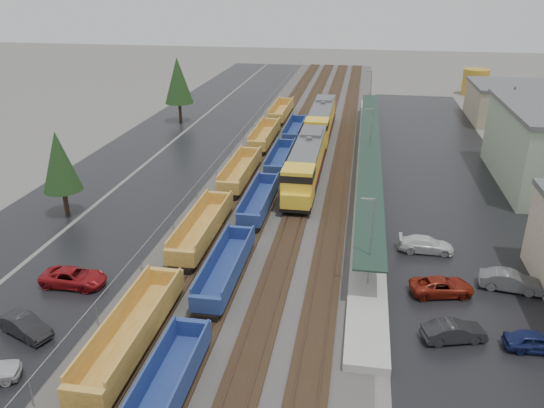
{
  "coord_description": "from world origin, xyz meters",
  "views": [
    {
      "loc": [
        8.12,
        -17.04,
        22.95
      ],
      "look_at": [
        -0.2,
        31.58,
        2.0
      ],
      "focal_mm": 35.0,
      "sensor_mm": 36.0,
      "label": 1
    }
  ],
  "objects_px": {
    "storage_tank": "(475,82)",
    "parked_car_east_a": "(454,332)",
    "parked_car_east_b": "(442,287)",
    "well_string_yellow": "(224,197)",
    "locomotive_lead": "(306,164)",
    "locomotive_trail": "(321,121)",
    "well_string_blue": "(245,230)",
    "parked_car_east_d": "(535,342)",
    "parked_car_east_e": "(510,281)",
    "parked_car_west_b": "(25,326)",
    "parked_car_west_c": "(74,277)",
    "parked_car_east_c": "(426,245)"
  },
  "relations": [
    {
      "from": "well_string_yellow",
      "to": "parked_car_east_d",
      "type": "height_order",
      "value": "well_string_yellow"
    },
    {
      "from": "well_string_yellow",
      "to": "parked_car_east_d",
      "type": "relative_size",
      "value": 23.71
    },
    {
      "from": "storage_tank",
      "to": "parked_car_east_a",
      "type": "xyz_separation_m",
      "value": [
        -16.37,
        -88.7,
        -1.99
      ]
    },
    {
      "from": "well_string_yellow",
      "to": "parked_car_east_a",
      "type": "xyz_separation_m",
      "value": [
        21.37,
        -20.05,
        -0.47
      ]
    },
    {
      "from": "well_string_yellow",
      "to": "parked_car_west_b",
      "type": "bearing_deg",
      "value": -108.2
    },
    {
      "from": "locomotive_lead",
      "to": "parked_car_west_b",
      "type": "height_order",
      "value": "locomotive_lead"
    },
    {
      "from": "well_string_yellow",
      "to": "locomotive_trail",
      "type": "bearing_deg",
      "value": 74.66
    },
    {
      "from": "parked_car_west_b",
      "to": "parked_car_east_d",
      "type": "distance_m",
      "value": 34.86
    },
    {
      "from": "locomotive_trail",
      "to": "parked_car_east_b",
      "type": "relative_size",
      "value": 4.46
    },
    {
      "from": "storage_tank",
      "to": "well_string_blue",
      "type": "bearing_deg",
      "value": -113.85
    },
    {
      "from": "well_string_blue",
      "to": "parked_car_east_c",
      "type": "bearing_deg",
      "value": 2.07
    },
    {
      "from": "parked_car_east_e",
      "to": "parked_car_east_d",
      "type": "bearing_deg",
      "value": -172.77
    },
    {
      "from": "storage_tank",
      "to": "parked_car_east_b",
      "type": "relative_size",
      "value": 1.09
    },
    {
      "from": "well_string_yellow",
      "to": "parked_car_east_c",
      "type": "height_order",
      "value": "well_string_yellow"
    },
    {
      "from": "well_string_blue",
      "to": "parked_car_west_c",
      "type": "distance_m",
      "value": 15.72
    },
    {
      "from": "parked_car_west_b",
      "to": "parked_car_east_d",
      "type": "xyz_separation_m",
      "value": [
        34.6,
        4.2,
        -0.03
      ]
    },
    {
      "from": "well_string_yellow",
      "to": "locomotive_lead",
      "type": "bearing_deg",
      "value": 45.57
    },
    {
      "from": "well_string_blue",
      "to": "parked_car_west_b",
      "type": "distance_m",
      "value": 20.65
    },
    {
      "from": "well_string_blue",
      "to": "parked_car_east_d",
      "type": "xyz_separation_m",
      "value": [
        22.57,
        -12.59,
        -0.41
      ]
    },
    {
      "from": "locomotive_lead",
      "to": "well_string_blue",
      "type": "distance_m",
      "value": 16.37
    },
    {
      "from": "well_string_blue",
      "to": "parked_car_east_a",
      "type": "xyz_separation_m",
      "value": [
        17.37,
        -12.41,
        -0.38
      ]
    },
    {
      "from": "parked_car_west_c",
      "to": "parked_car_east_d",
      "type": "distance_m",
      "value": 34.62
    },
    {
      "from": "storage_tank",
      "to": "parked_car_east_a",
      "type": "bearing_deg",
      "value": -100.46
    },
    {
      "from": "parked_car_west_b",
      "to": "locomotive_trail",
      "type": "bearing_deg",
      "value": 5.17
    },
    {
      "from": "locomotive_lead",
      "to": "parked_car_east_b",
      "type": "distance_m",
      "value": 26.03
    },
    {
      "from": "parked_car_west_c",
      "to": "parked_car_east_b",
      "type": "distance_m",
      "value": 29.46
    },
    {
      "from": "well_string_blue",
      "to": "parked_car_east_b",
      "type": "height_order",
      "value": "well_string_blue"
    },
    {
      "from": "well_string_yellow",
      "to": "parked_car_east_e",
      "type": "distance_m",
      "value": 29.53
    },
    {
      "from": "parked_car_east_b",
      "to": "parked_car_east_e",
      "type": "xyz_separation_m",
      "value": [
        5.45,
        1.58,
        0.09
      ]
    },
    {
      "from": "locomotive_lead",
      "to": "well_string_blue",
      "type": "xyz_separation_m",
      "value": [
        -4.0,
        -15.8,
        -1.53
      ]
    },
    {
      "from": "storage_tank",
      "to": "parked_car_west_b",
      "type": "height_order",
      "value": "storage_tank"
    },
    {
      "from": "locomotive_trail",
      "to": "parked_car_east_a",
      "type": "xyz_separation_m",
      "value": [
        13.37,
        -49.21,
        -1.91
      ]
    },
    {
      "from": "locomotive_lead",
      "to": "parked_car_east_a",
      "type": "bearing_deg",
      "value": -64.65
    },
    {
      "from": "well_string_blue",
      "to": "parked_car_east_e",
      "type": "height_order",
      "value": "well_string_blue"
    },
    {
      "from": "parked_car_east_c",
      "to": "parked_car_east_d",
      "type": "bearing_deg",
      "value": -155.81
    },
    {
      "from": "parked_car_east_d",
      "to": "locomotive_trail",
      "type": "bearing_deg",
      "value": 17.78
    },
    {
      "from": "parked_car_east_b",
      "to": "parked_car_east_c",
      "type": "distance_m",
      "value": 7.14
    },
    {
      "from": "well_string_blue",
      "to": "parked_car_east_d",
      "type": "bearing_deg",
      "value": -29.14
    },
    {
      "from": "storage_tank",
      "to": "locomotive_lead",
      "type": "bearing_deg",
      "value": -116.17
    },
    {
      "from": "parked_car_west_b",
      "to": "parked_car_east_e",
      "type": "xyz_separation_m",
      "value": [
        34.75,
        11.85,
        0.06
      ]
    },
    {
      "from": "locomotive_trail",
      "to": "parked_car_east_b",
      "type": "distance_m",
      "value": 45.34
    },
    {
      "from": "parked_car_west_c",
      "to": "parked_car_east_d",
      "type": "height_order",
      "value": "parked_car_west_c"
    },
    {
      "from": "parked_car_east_c",
      "to": "parked_car_east_d",
      "type": "distance_m",
      "value": 14.44
    },
    {
      "from": "locomotive_trail",
      "to": "well_string_yellow",
      "type": "xyz_separation_m",
      "value": [
        -8.0,
        -29.16,
        -1.44
      ]
    },
    {
      "from": "parked_car_east_b",
      "to": "parked_car_east_e",
      "type": "bearing_deg",
      "value": -86.22
    },
    {
      "from": "parked_car_east_a",
      "to": "parked_car_east_e",
      "type": "xyz_separation_m",
      "value": [
        5.35,
        7.48,
        0.06
      ]
    },
    {
      "from": "well_string_yellow",
      "to": "parked_car_east_b",
      "type": "distance_m",
      "value": 25.55
    },
    {
      "from": "parked_car_west_c",
      "to": "parked_car_east_b",
      "type": "relative_size",
      "value": 1.07
    },
    {
      "from": "parked_car_east_b",
      "to": "parked_car_east_c",
      "type": "bearing_deg",
      "value": -7.89
    },
    {
      "from": "parked_car_east_b",
      "to": "parked_car_east_a",
      "type": "bearing_deg",
      "value": 168.55
    }
  ]
}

